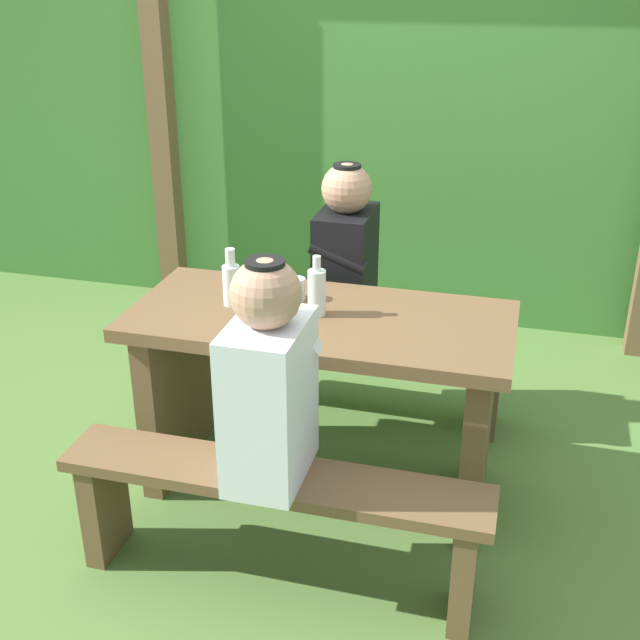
{
  "coord_description": "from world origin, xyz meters",
  "views": [
    {
      "loc": [
        0.69,
        -2.58,
        1.94
      ],
      "look_at": [
        0.0,
        0.0,
        0.72
      ],
      "focal_mm": 45.29,
      "sensor_mm": 36.0,
      "label": 1
    }
  ],
  "objects_px": {
    "bench_near": "(274,505)",
    "bench_far": "(353,350)",
    "bottle_left": "(231,282)",
    "drinking_glass": "(297,289)",
    "bottle_right": "(317,291)",
    "person_black_coat": "(346,254)",
    "picnic_table": "(320,372)",
    "cell_phone": "(266,295)",
    "person_white_shirt": "(269,380)"
  },
  "relations": [
    {
      "from": "person_black_coat",
      "to": "cell_phone",
      "type": "xyz_separation_m",
      "value": [
        -0.21,
        -0.46,
        -0.03
      ]
    },
    {
      "from": "bottle_left",
      "to": "person_black_coat",
      "type": "bearing_deg",
      "value": 62.02
    },
    {
      "from": "person_black_coat",
      "to": "bottle_right",
      "type": "xyz_separation_m",
      "value": [
        0.03,
        -0.57,
        0.06
      ]
    },
    {
      "from": "person_black_coat",
      "to": "drinking_glass",
      "type": "relative_size",
      "value": 8.52
    },
    {
      "from": "bench_near",
      "to": "drinking_glass",
      "type": "height_order",
      "value": "drinking_glass"
    },
    {
      "from": "bench_far",
      "to": "drinking_glass",
      "type": "xyz_separation_m",
      "value": [
        -0.12,
        -0.46,
        0.47
      ]
    },
    {
      "from": "bench_near",
      "to": "person_black_coat",
      "type": "bearing_deg",
      "value": 91.99
    },
    {
      "from": "bottle_right",
      "to": "drinking_glass",
      "type": "bearing_deg",
      "value": 133.94
    },
    {
      "from": "bottle_left",
      "to": "bottle_right",
      "type": "xyz_separation_m",
      "value": [
        0.33,
        -0.0,
        0.0
      ]
    },
    {
      "from": "bench_near",
      "to": "drinking_glass",
      "type": "bearing_deg",
      "value": 100.04
    },
    {
      "from": "bench_near",
      "to": "bottle_left",
      "type": "relative_size",
      "value": 6.36
    },
    {
      "from": "cell_phone",
      "to": "bottle_left",
      "type": "bearing_deg",
      "value": -153.07
    },
    {
      "from": "bench_far",
      "to": "bottle_left",
      "type": "bearing_deg",
      "value": -120.89
    },
    {
      "from": "person_white_shirt",
      "to": "bottle_left",
      "type": "distance_m",
      "value": 0.67
    },
    {
      "from": "bench_near",
      "to": "cell_phone",
      "type": "bearing_deg",
      "value": 109.54
    },
    {
      "from": "bench_near",
      "to": "bench_far",
      "type": "relative_size",
      "value": 1.0
    },
    {
      "from": "drinking_glass",
      "to": "bottle_right",
      "type": "height_order",
      "value": "bottle_right"
    },
    {
      "from": "bench_near",
      "to": "picnic_table",
      "type": "bearing_deg",
      "value": 90.0
    },
    {
      "from": "person_white_shirt",
      "to": "bottle_right",
      "type": "height_order",
      "value": "person_white_shirt"
    },
    {
      "from": "bench_far",
      "to": "cell_phone",
      "type": "distance_m",
      "value": 0.68
    },
    {
      "from": "bottle_right",
      "to": "cell_phone",
      "type": "distance_m",
      "value": 0.27
    },
    {
      "from": "drinking_glass",
      "to": "person_white_shirt",
      "type": "bearing_deg",
      "value": -80.41
    },
    {
      "from": "drinking_glass",
      "to": "bottle_left",
      "type": "bearing_deg",
      "value": -153.17
    },
    {
      "from": "bench_far",
      "to": "bottle_left",
      "type": "height_order",
      "value": "bottle_left"
    },
    {
      "from": "person_black_coat",
      "to": "drinking_glass",
      "type": "bearing_deg",
      "value": -100.28
    },
    {
      "from": "person_white_shirt",
      "to": "drinking_glass",
      "type": "distance_m",
      "value": 0.7
    },
    {
      "from": "drinking_glass",
      "to": "bottle_left",
      "type": "xyz_separation_m",
      "value": [
        -0.22,
        -0.11,
        0.05
      ]
    },
    {
      "from": "bottle_right",
      "to": "cell_phone",
      "type": "xyz_separation_m",
      "value": [
        -0.23,
        0.11,
        -0.09
      ]
    },
    {
      "from": "drinking_glass",
      "to": "bottle_left",
      "type": "relative_size",
      "value": 0.38
    },
    {
      "from": "bench_near",
      "to": "bottle_left",
      "type": "distance_m",
      "value": 0.85
    },
    {
      "from": "picnic_table",
      "to": "cell_phone",
      "type": "xyz_separation_m",
      "value": [
        -0.25,
        0.11,
        0.24
      ]
    },
    {
      "from": "bottle_left",
      "to": "cell_phone",
      "type": "bearing_deg",
      "value": 48.65
    },
    {
      "from": "bench_far",
      "to": "cell_phone",
      "type": "bearing_deg",
      "value": -118.0
    },
    {
      "from": "bench_near",
      "to": "bottle_left",
      "type": "bearing_deg",
      "value": 120.36
    },
    {
      "from": "picnic_table",
      "to": "cell_phone",
      "type": "height_order",
      "value": "cell_phone"
    },
    {
      "from": "picnic_table",
      "to": "drinking_glass",
      "type": "distance_m",
      "value": 0.33
    },
    {
      "from": "drinking_glass",
      "to": "bottle_right",
      "type": "xyz_separation_m",
      "value": [
        0.11,
        -0.11,
        0.05
      ]
    },
    {
      "from": "bench_near",
      "to": "cell_phone",
      "type": "height_order",
      "value": "cell_phone"
    },
    {
      "from": "drinking_glass",
      "to": "bottle_right",
      "type": "bearing_deg",
      "value": -46.06
    },
    {
      "from": "bottle_right",
      "to": "cell_phone",
      "type": "bearing_deg",
      "value": 154.13
    },
    {
      "from": "bench_far",
      "to": "person_black_coat",
      "type": "relative_size",
      "value": 1.95
    },
    {
      "from": "picnic_table",
      "to": "bench_far",
      "type": "height_order",
      "value": "picnic_table"
    },
    {
      "from": "picnic_table",
      "to": "person_black_coat",
      "type": "bearing_deg",
      "value": 93.98
    },
    {
      "from": "drinking_glass",
      "to": "cell_phone",
      "type": "distance_m",
      "value": 0.13
    },
    {
      "from": "picnic_table",
      "to": "bench_near",
      "type": "distance_m",
      "value": 0.61
    },
    {
      "from": "picnic_table",
      "to": "bench_far",
      "type": "bearing_deg",
      "value": 90.0
    },
    {
      "from": "bench_far",
      "to": "drinking_glass",
      "type": "distance_m",
      "value": 0.67
    },
    {
      "from": "bench_near",
      "to": "person_black_coat",
      "type": "relative_size",
      "value": 1.95
    },
    {
      "from": "person_black_coat",
      "to": "cell_phone",
      "type": "distance_m",
      "value": 0.5
    },
    {
      "from": "bench_far",
      "to": "bottle_right",
      "type": "height_order",
      "value": "bottle_right"
    }
  ]
}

